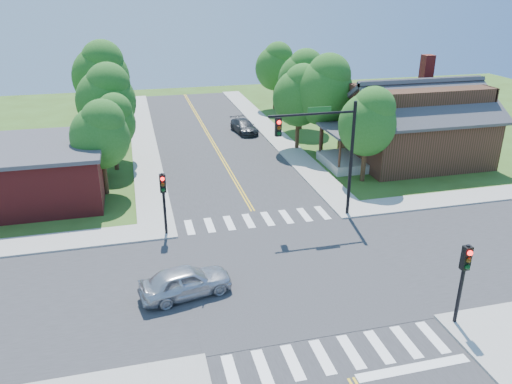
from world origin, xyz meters
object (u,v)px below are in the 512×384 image
object	(u,v)px
house_ne	(416,120)
car_silver	(186,282)
signal_pole_nw	(163,193)
car_dgrey	(244,127)
signal_pole_se	(464,270)
signal_mast_ne	(326,143)

from	to	relation	value
house_ne	car_silver	world-z (taller)	house_ne
signal_pole_nw	car_silver	distance (m)	6.58
signal_pole_nw	car_silver	xyz separation A→B (m)	(0.39, -6.28, -1.94)
car_silver	car_dgrey	size ratio (longest dim) A/B	1.01
signal_pole_se	signal_pole_nw	distance (m)	15.84
signal_pole_nw	house_ne	size ratio (longest dim) A/B	0.29
signal_pole_se	car_dgrey	distance (m)	31.16
house_ne	car_dgrey	distance (m)	16.33
signal_pole_se	car_dgrey	bearing A→B (deg)	93.87
signal_pole_nw	car_dgrey	size ratio (longest dim) A/B	0.85
signal_mast_ne	car_dgrey	world-z (taller)	signal_mast_ne
signal_pole_nw	car_dgrey	distance (m)	21.90
signal_mast_ne	signal_pole_se	distance (m)	11.55
house_ne	car_dgrey	world-z (taller)	house_ne
signal_pole_nw	car_silver	bearing A→B (deg)	-86.42
signal_pole_nw	car_silver	size ratio (longest dim) A/B	0.84
signal_mast_ne	signal_pole_se	size ratio (longest dim) A/B	1.89
signal_mast_ne	signal_pole_se	xyz separation A→B (m)	(1.69, -11.21, -2.19)
signal_pole_se	signal_pole_nw	size ratio (longest dim) A/B	1.00
signal_pole_nw	car_dgrey	bearing A→B (deg)	65.34
signal_mast_ne	car_silver	world-z (taller)	signal_mast_ne
signal_pole_se	car_silver	xyz separation A→B (m)	(-10.81, 4.92, -1.94)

